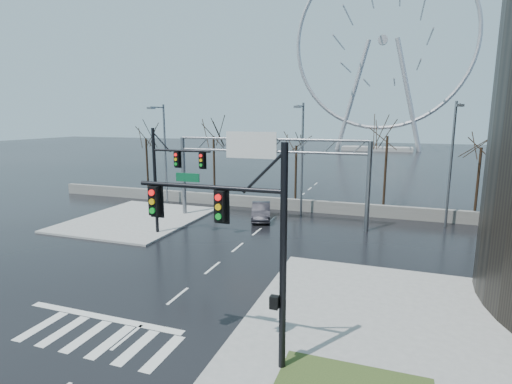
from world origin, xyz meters
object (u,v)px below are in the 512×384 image
at_px(car, 261,211).
at_px(ferris_wheel, 382,48).
at_px(sign_gantry, 264,161).
at_px(signal_mast_far, 168,172).
at_px(signal_mast_near, 245,234).

bearing_deg(car, ferris_wheel, 68.00).
xyz_separation_m(sign_gantry, ferris_wheel, (5.38, 80.04, 20.95)).
height_order(signal_mast_far, car, signal_mast_far).
xyz_separation_m(signal_mast_far, car, (4.97, 6.73, -4.10)).
bearing_deg(ferris_wheel, sign_gantry, -93.84).
height_order(sign_gantry, car, sign_gantry).
relative_size(signal_mast_far, sign_gantry, 0.49).
height_order(signal_mast_far, sign_gantry, signal_mast_far).
height_order(signal_mast_near, car, signal_mast_near).
bearing_deg(car, sign_gantry, -72.24).
bearing_deg(signal_mast_far, signal_mast_near, -49.74).
relative_size(signal_mast_near, ferris_wheel, 0.16).
distance_m(signal_mast_near, car, 21.05).
distance_m(ferris_wheel, car, 83.48).
xyz_separation_m(signal_mast_near, ferris_wheel, (-0.14, 99.04, 21.26)).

